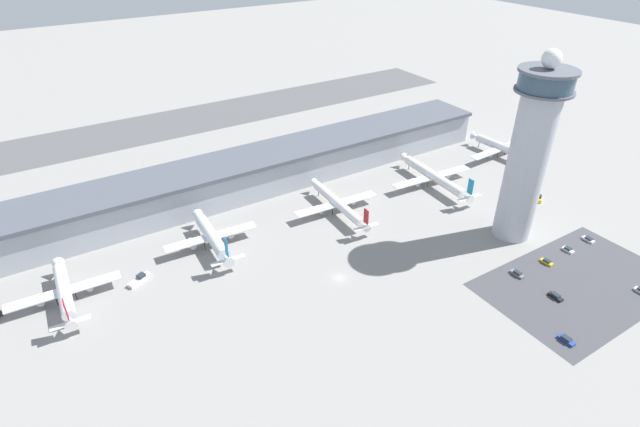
{
  "coord_description": "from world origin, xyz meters",
  "views": [
    {
      "loc": [
        -73.8,
        -105.7,
        103.81
      ],
      "look_at": [
        6.78,
        22.89,
        10.78
      ],
      "focal_mm": 28.0,
      "sensor_mm": 36.0,
      "label": 1
    }
  ],
  "objects_px": {
    "car_green_van": "(568,250)",
    "service_truck_catering": "(538,198)",
    "airplane_gate_delta": "(338,204)",
    "service_truck_water": "(140,279)",
    "airplane_gate_bravo": "(64,291)",
    "car_black_suv": "(547,262)",
    "control_tower": "(530,151)",
    "car_yellow_taxi": "(588,239)",
    "airplane_gate_echo": "(434,177)",
    "car_maroon_suv": "(555,296)",
    "car_navy_sedan": "(517,274)",
    "car_white_wagon": "(566,340)",
    "airplane_gate_foxtrot": "(503,148)",
    "airplane_gate_charlie": "(212,237)"
  },
  "relations": [
    {
      "from": "airplane_gate_echo",
      "to": "service_truck_water",
      "type": "distance_m",
      "value": 126.8
    },
    {
      "from": "control_tower",
      "to": "car_white_wagon",
      "type": "distance_m",
      "value": 63.62
    },
    {
      "from": "control_tower",
      "to": "car_maroon_suv",
      "type": "height_order",
      "value": "control_tower"
    },
    {
      "from": "car_black_suv",
      "to": "airplane_gate_bravo",
      "type": "bearing_deg",
      "value": 155.14
    },
    {
      "from": "car_white_wagon",
      "to": "car_black_suv",
      "type": "bearing_deg",
      "value": 44.7
    },
    {
      "from": "airplane_gate_bravo",
      "to": "car_white_wagon",
      "type": "bearing_deg",
      "value": -38.45
    },
    {
      "from": "airplane_gate_bravo",
      "to": "car_navy_sedan",
      "type": "bearing_deg",
      "value": -26.82
    },
    {
      "from": "airplane_gate_bravo",
      "to": "car_white_wagon",
      "type": "xyz_separation_m",
      "value": [
        115.97,
        -92.09,
        -3.61
      ]
    },
    {
      "from": "airplane_gate_charlie",
      "to": "car_yellow_taxi",
      "type": "relative_size",
      "value": 7.69
    },
    {
      "from": "airplane_gate_delta",
      "to": "car_maroon_suv",
      "type": "distance_m",
      "value": 83.65
    },
    {
      "from": "car_yellow_taxi",
      "to": "car_navy_sedan",
      "type": "bearing_deg",
      "value": 179.4
    },
    {
      "from": "service_truck_catering",
      "to": "car_black_suv",
      "type": "height_order",
      "value": "service_truck_catering"
    },
    {
      "from": "airplane_gate_bravo",
      "to": "service_truck_catering",
      "type": "distance_m",
      "value": 180.62
    },
    {
      "from": "airplane_gate_delta",
      "to": "car_green_van",
      "type": "relative_size",
      "value": 10.12
    },
    {
      "from": "airplane_gate_bravo",
      "to": "airplane_gate_echo",
      "type": "distance_m",
      "value": 148.55
    },
    {
      "from": "service_truck_water",
      "to": "control_tower",
      "type": "bearing_deg",
      "value": -19.89
    },
    {
      "from": "car_yellow_taxi",
      "to": "car_green_van",
      "type": "xyz_separation_m",
      "value": [
        -12.04,
        -0.03,
        -0.0
      ]
    },
    {
      "from": "control_tower",
      "to": "airplane_gate_charlie",
      "type": "bearing_deg",
      "value": 152.55
    },
    {
      "from": "airplane_gate_echo",
      "to": "car_yellow_taxi",
      "type": "relative_size",
      "value": 9.99
    },
    {
      "from": "airplane_gate_foxtrot",
      "to": "car_white_wagon",
      "type": "height_order",
      "value": "airplane_gate_foxtrot"
    },
    {
      "from": "car_yellow_taxi",
      "to": "car_black_suv",
      "type": "relative_size",
      "value": 1.03
    },
    {
      "from": "service_truck_catering",
      "to": "service_truck_water",
      "type": "distance_m",
      "value": 158.89
    },
    {
      "from": "airplane_gate_delta",
      "to": "car_black_suv",
      "type": "relative_size",
      "value": 9.36
    },
    {
      "from": "car_white_wagon",
      "to": "car_maroon_suv",
      "type": "xyz_separation_m",
      "value": [
        13.48,
        13.26,
        -0.02
      ]
    },
    {
      "from": "airplane_gate_bravo",
      "to": "car_yellow_taxi",
      "type": "height_order",
      "value": "airplane_gate_bravo"
    },
    {
      "from": "service_truck_water",
      "to": "car_black_suv",
      "type": "bearing_deg",
      "value": -27.98
    },
    {
      "from": "airplane_gate_bravo",
      "to": "car_navy_sedan",
      "type": "relative_size",
      "value": 7.13
    },
    {
      "from": "airplane_gate_foxtrot",
      "to": "car_white_wagon",
      "type": "relative_size",
      "value": 8.47
    },
    {
      "from": "service_truck_water",
      "to": "car_maroon_suv",
      "type": "xyz_separation_m",
      "value": [
        107.69,
        -76.92,
        -0.29
      ]
    },
    {
      "from": "car_white_wagon",
      "to": "car_navy_sedan",
      "type": "relative_size",
      "value": 1.0
    },
    {
      "from": "airplane_gate_delta",
      "to": "service_truck_water",
      "type": "distance_m",
      "value": 78.53
    },
    {
      "from": "airplane_gate_foxtrot",
      "to": "car_maroon_suv",
      "type": "relative_size",
      "value": 8.62
    },
    {
      "from": "control_tower",
      "to": "airplane_gate_bravo",
      "type": "height_order",
      "value": "control_tower"
    },
    {
      "from": "car_maroon_suv",
      "to": "car_black_suv",
      "type": "height_order",
      "value": "car_maroon_suv"
    },
    {
      "from": "airplane_gate_bravo",
      "to": "service_truck_catering",
      "type": "bearing_deg",
      "value": -11.47
    },
    {
      "from": "airplane_gate_foxtrot",
      "to": "car_black_suv",
      "type": "xyz_separation_m",
      "value": [
        -55.33,
        -67.22,
        -4.02
      ]
    },
    {
      "from": "airplane_gate_bravo",
      "to": "airplane_gate_echo",
      "type": "height_order",
      "value": "airplane_gate_echo"
    },
    {
      "from": "control_tower",
      "to": "airplane_gate_delta",
      "type": "relative_size",
      "value": 1.62
    },
    {
      "from": "car_white_wagon",
      "to": "car_navy_sedan",
      "type": "bearing_deg",
      "value": 65.26
    },
    {
      "from": "control_tower",
      "to": "airplane_gate_echo",
      "type": "bearing_deg",
      "value": 87.37
    },
    {
      "from": "airplane_gate_charlie",
      "to": "car_yellow_taxi",
      "type": "height_order",
      "value": "airplane_gate_charlie"
    },
    {
      "from": "car_yellow_taxi",
      "to": "car_black_suv",
      "type": "bearing_deg",
      "value": -178.61
    },
    {
      "from": "car_yellow_taxi",
      "to": "car_navy_sedan",
      "type": "height_order",
      "value": "car_navy_sedan"
    },
    {
      "from": "car_navy_sedan",
      "to": "car_green_van",
      "type": "xyz_separation_m",
      "value": [
        26.51,
        -0.44,
        -0.06
      ]
    },
    {
      "from": "service_truck_catering",
      "to": "car_green_van",
      "type": "relative_size",
      "value": 1.62
    },
    {
      "from": "car_green_van",
      "to": "car_black_suv",
      "type": "distance_m",
      "value": 12.62
    },
    {
      "from": "airplane_gate_bravo",
      "to": "car_black_suv",
      "type": "bearing_deg",
      "value": -24.86
    },
    {
      "from": "car_green_van",
      "to": "service_truck_catering",
      "type": "bearing_deg",
      "value": 53.28
    },
    {
      "from": "control_tower",
      "to": "car_white_wagon",
      "type": "height_order",
      "value": "control_tower"
    },
    {
      "from": "control_tower",
      "to": "car_black_suv",
      "type": "bearing_deg",
      "value": -102.32
    }
  ]
}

